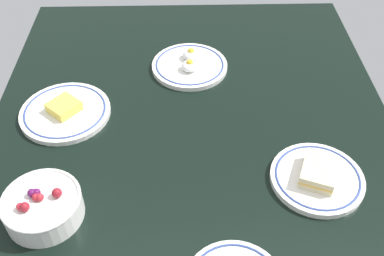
{
  "coord_description": "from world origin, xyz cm",
  "views": [
    {
      "loc": [
        -78.39,
        1.97,
        81.62
      ],
      "look_at": [
        0.0,
        0.0,
        6.0
      ],
      "focal_mm": 42.27,
      "sensor_mm": 36.0,
      "label": 1
    }
  ],
  "objects_px": {
    "plate_eggs": "(191,65)",
    "plate_sandwich": "(317,177)",
    "plate_cheese": "(65,111)",
    "bowl_berries": "(43,206)"
  },
  "relations": [
    {
      "from": "plate_cheese",
      "to": "bowl_berries",
      "type": "relative_size",
      "value": 1.42
    },
    {
      "from": "plate_eggs",
      "to": "plate_sandwich",
      "type": "bearing_deg",
      "value": -147.74
    },
    {
      "from": "plate_sandwich",
      "to": "plate_eggs",
      "type": "bearing_deg",
      "value": 32.26
    },
    {
      "from": "plate_eggs",
      "to": "plate_sandwich",
      "type": "xyz_separation_m",
      "value": [
        -0.42,
        -0.27,
        0.0
      ]
    },
    {
      "from": "plate_cheese",
      "to": "plate_sandwich",
      "type": "bearing_deg",
      "value": -111.47
    },
    {
      "from": "plate_eggs",
      "to": "plate_cheese",
      "type": "height_order",
      "value": "plate_eggs"
    },
    {
      "from": "plate_eggs",
      "to": "plate_sandwich",
      "type": "height_order",
      "value": "plate_eggs"
    },
    {
      "from": "plate_eggs",
      "to": "plate_cheese",
      "type": "bearing_deg",
      "value": 120.37
    },
    {
      "from": "plate_cheese",
      "to": "plate_sandwich",
      "type": "distance_m",
      "value": 0.64
    },
    {
      "from": "plate_eggs",
      "to": "plate_sandwich",
      "type": "distance_m",
      "value": 0.5
    }
  ]
}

